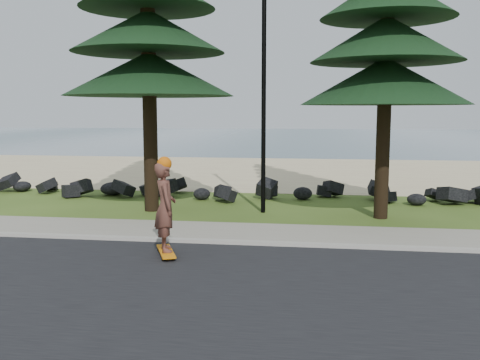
% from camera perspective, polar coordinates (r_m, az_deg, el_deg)
% --- Properties ---
extents(ground, '(160.00, 160.00, 0.00)m').
position_cam_1_polar(ground, '(13.48, 1.14, -6.01)').
color(ground, '#39541A').
rests_on(ground, ground).
extents(road, '(160.00, 7.00, 0.02)m').
position_cam_1_polar(road, '(9.21, -2.32, -12.39)').
color(road, black).
rests_on(road, ground).
extents(kerb, '(160.00, 0.20, 0.10)m').
position_cam_1_polar(kerb, '(12.60, 0.64, -6.73)').
color(kerb, '#AAA499').
rests_on(kerb, ground).
extents(sidewalk, '(160.00, 2.00, 0.08)m').
position_cam_1_polar(sidewalk, '(13.67, 1.24, -5.65)').
color(sidewalk, gray).
rests_on(sidewalk, ground).
extents(beach_sand, '(160.00, 15.00, 0.01)m').
position_cam_1_polar(beach_sand, '(27.74, 4.75, 0.92)').
color(beach_sand, tan).
rests_on(beach_sand, ground).
extents(ocean, '(160.00, 58.00, 0.01)m').
position_cam_1_polar(ocean, '(64.12, 6.65, 4.57)').
color(ocean, '#385C6B').
rests_on(ocean, ground).
extents(seawall_boulders, '(60.00, 2.40, 1.10)m').
position_cam_1_polar(seawall_boulders, '(18.95, 3.18, -2.10)').
color(seawall_boulders, black).
rests_on(seawall_boulders, ground).
extents(lamp_post, '(0.25, 0.14, 8.14)m').
position_cam_1_polar(lamp_post, '(16.33, 2.55, 10.94)').
color(lamp_post, black).
rests_on(lamp_post, ground).
extents(skateboarder, '(0.71, 1.17, 2.15)m').
position_cam_1_polar(skateboarder, '(11.54, -7.98, -2.89)').
color(skateboarder, orange).
rests_on(skateboarder, ground).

